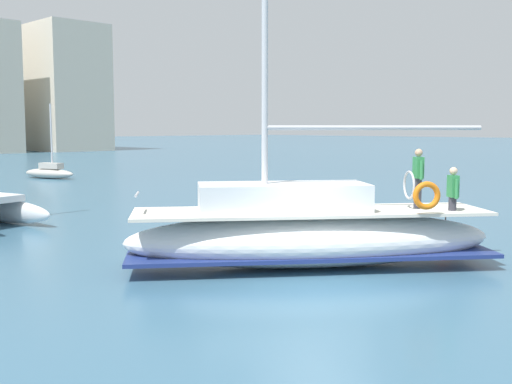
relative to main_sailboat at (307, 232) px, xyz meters
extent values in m
plane|color=#38607A|center=(-1.33, -1.48, -0.90)|extent=(400.00, 400.00, 0.00)
ellipsoid|color=silver|center=(0.06, -0.04, -0.20)|extent=(9.06, 7.78, 1.40)
cube|color=navy|center=(0.06, -0.04, -0.52)|extent=(8.92, 7.68, 0.10)
cube|color=beige|center=(0.06, -0.04, 0.54)|extent=(8.56, 7.33, 0.08)
cube|color=silver|center=(-0.51, 0.40, 0.93)|extent=(4.44, 3.97, 0.70)
cylinder|color=silver|center=(-0.89, 0.69, 5.79)|extent=(0.16, 0.16, 10.42)
cylinder|color=#B7B7BC|center=(1.39, -1.07, 2.70)|extent=(4.63, 3.62, 0.12)
cylinder|color=silver|center=(-3.43, 2.66, 1.05)|extent=(0.60, 0.75, 0.06)
torus|color=orange|center=(1.43, -2.59, 1.05)|extent=(0.64, 0.54, 0.70)
cylinder|color=#33333D|center=(2.34, -1.81, 0.98)|extent=(0.20, 0.20, 0.80)
cube|color=#338C4C|center=(2.34, -1.81, 1.66)|extent=(0.35, 0.38, 0.56)
sphere|color=tan|center=(2.34, -1.81, 2.05)|extent=(0.20, 0.20, 0.20)
cylinder|color=#338C4C|center=(2.20, -1.98, 1.61)|extent=(0.09, 0.09, 0.50)
cylinder|color=#338C4C|center=(2.47, -1.63, 1.61)|extent=(0.09, 0.09, 0.50)
cylinder|color=#33333D|center=(2.57, -2.68, 0.75)|extent=(0.20, 0.20, 0.35)
cube|color=#338C4C|center=(2.57, -2.68, 1.21)|extent=(0.35, 0.38, 0.56)
sphere|color=beige|center=(2.57, -2.68, 1.60)|extent=(0.20, 0.20, 0.20)
cylinder|color=#338C4C|center=(2.43, -2.86, 1.16)|extent=(0.09, 0.09, 0.50)
cylinder|color=#338C4C|center=(2.70, -2.51, 1.16)|extent=(0.09, 0.09, 0.50)
torus|color=silver|center=(2.15, -1.66, 1.20)|extent=(0.51, 0.64, 0.76)
ellipsoid|color=#B7B2A8|center=(8.21, 30.87, -0.55)|extent=(2.35, 4.48, 0.71)
cube|color=#B7B2A8|center=(8.27, 30.66, 0.01)|extent=(1.18, 1.87, 0.40)
cylinder|color=silver|center=(8.31, 30.56, 2.07)|extent=(0.12, 0.12, 4.53)
sphere|color=#EA4C19|center=(6.55, -0.40, -0.71)|extent=(0.63, 0.63, 0.63)
cylinder|color=black|center=(6.55, -0.40, -0.41)|extent=(0.04, 0.04, 0.60)
cube|color=beige|center=(35.00, 80.61, 8.63)|extent=(9.68, 15.62, 19.07)
camera|label=1|loc=(-12.13, -10.30, 2.72)|focal=43.43mm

